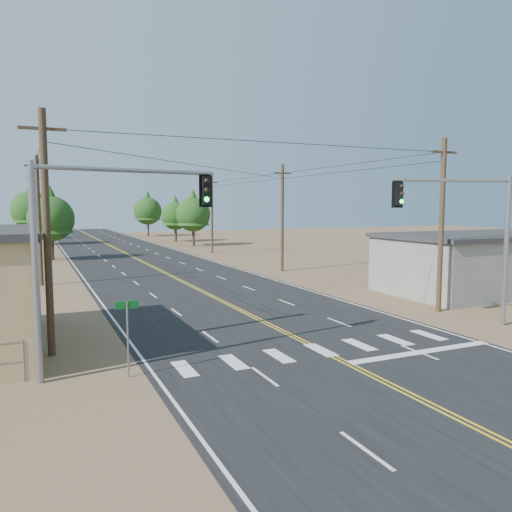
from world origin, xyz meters
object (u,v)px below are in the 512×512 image
signal_mast_left (95,231)px  street_sign (127,326)px  building_right (487,263)px  signal_mast_right (474,226)px

signal_mast_left → street_sign: signal_mast_left is taller
building_right → street_sign: (-27.08, -8.00, -0.13)m
signal_mast_left → street_sign: bearing=-55.6°
signal_mast_right → street_sign: bearing=-158.0°
signal_mast_left → signal_mast_right: signal_mast_left is taller
building_right → street_sign: 28.23m
building_right → street_sign: building_right is taller
building_right → signal_mast_right: (-9.65, -7.37, 3.15)m
signal_mast_right → street_sign: 17.75m
street_sign → building_right: bearing=13.5°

